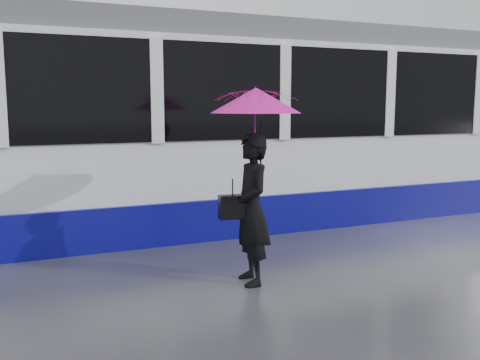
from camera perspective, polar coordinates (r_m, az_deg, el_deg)
name	(u,v)px	position (r m, az deg, el deg)	size (l,w,h in m)	color
ground	(192,271)	(6.65, -5.15, -9.61)	(90.00, 90.00, 0.00)	#2B2B30
rails	(144,227)	(8.98, -10.25, -5.00)	(34.00, 1.51, 0.02)	#3F3D38
tram	(276,126)	(9.62, 3.88, 5.76)	(26.00, 2.56, 3.35)	white
woman	(251,209)	(5.99, 1.22, -3.14)	(0.62, 0.41, 1.70)	black
umbrella	(256,118)	(5.90, 1.69, 6.60)	(1.11, 1.11, 1.15)	#DF126E
handbag	(233,207)	(5.91, -0.80, -2.88)	(0.32, 0.17, 0.44)	black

